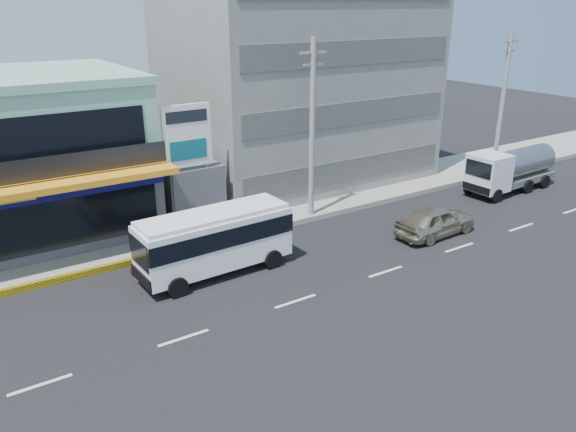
% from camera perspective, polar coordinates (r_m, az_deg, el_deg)
% --- Properties ---
extents(ground, '(120.00, 120.00, 0.00)m').
position_cam_1_polar(ground, '(23.59, 0.78, -8.66)').
color(ground, black).
rests_on(ground, ground).
extents(sidewalk, '(70.00, 5.00, 0.30)m').
position_cam_1_polar(sidewalk, '(33.26, -1.16, 0.71)').
color(sidewalk, gray).
rests_on(sidewalk, ground).
extents(shop_building, '(12.40, 11.70, 8.00)m').
position_cam_1_polar(shop_building, '(32.08, -25.97, 5.01)').
color(shop_building, '#4C4B51').
rests_on(shop_building, ground).
extents(concrete_building, '(16.00, 12.00, 14.00)m').
position_cam_1_polar(concrete_building, '(38.82, 0.78, 14.06)').
color(concrete_building, gray).
rests_on(concrete_building, ground).
extents(gap_structure, '(3.00, 6.00, 3.50)m').
position_cam_1_polar(gap_structure, '(32.73, -10.99, 2.94)').
color(gap_structure, '#4C4B51').
rests_on(gap_structure, ground).
extents(satellite_dish, '(1.50, 1.50, 0.15)m').
position_cam_1_polar(satellite_dish, '(31.33, -10.51, 5.65)').
color(satellite_dish, slate).
rests_on(satellite_dish, gap_structure).
extents(billboard, '(2.60, 0.18, 6.90)m').
position_cam_1_polar(billboard, '(29.20, -10.19, 7.30)').
color(billboard, gray).
rests_on(billboard, ground).
extents(utility_pole_near, '(1.60, 0.30, 10.00)m').
position_cam_1_polar(utility_pole_near, '(30.71, 2.47, 8.70)').
color(utility_pole_near, '#999993').
rests_on(utility_pole_near, ground).
extents(utility_pole_far, '(1.60, 0.30, 10.00)m').
position_cam_1_polar(utility_pole_far, '(41.92, 20.93, 10.67)').
color(utility_pole_far, '#999993').
rests_on(utility_pole_far, ground).
extents(minibus, '(7.12, 2.68, 2.95)m').
position_cam_1_polar(minibus, '(25.42, -7.47, -2.15)').
color(minibus, white).
rests_on(minibus, ground).
extents(sedan, '(4.84, 2.11, 1.63)m').
position_cam_1_polar(sedan, '(30.68, 14.74, -0.47)').
color(sedan, '#BEB391').
rests_on(sedan, ground).
extents(tanker_truck, '(7.16, 2.50, 2.79)m').
position_cam_1_polar(tanker_truck, '(39.22, 21.57, 4.45)').
color(tanker_truck, silver).
rests_on(tanker_truck, ground).
extents(motorcycle_rider, '(1.82, 1.23, 2.21)m').
position_cam_1_polar(motorcycle_rider, '(26.13, -14.03, -4.44)').
color(motorcycle_rider, maroon).
rests_on(motorcycle_rider, ground).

